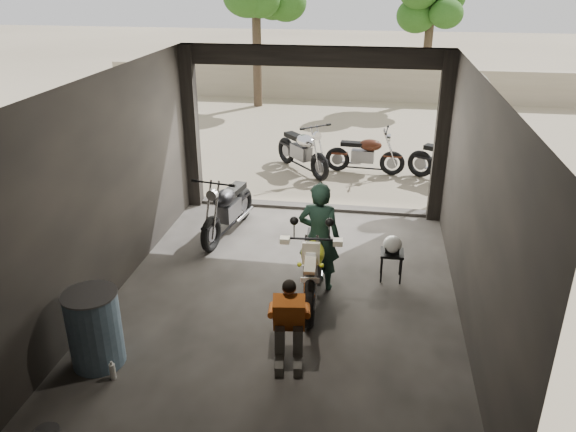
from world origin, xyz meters
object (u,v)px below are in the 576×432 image
(helmet, at_px, (392,244))
(mechanic, at_px, (289,326))
(outside_bike_b, at_px, (365,151))
(sign_post, at_px, (466,113))
(outside_bike_c, at_px, (451,158))
(left_bike, at_px, (228,204))
(stool, at_px, (392,256))
(main_bike, at_px, (313,260))
(outside_bike_a, at_px, (302,147))
(rider, at_px, (319,237))
(oil_drum, at_px, (95,330))

(helmet, bearing_deg, mechanic, -134.72)
(outside_bike_b, xyz_separation_m, sign_post, (2.00, -1.14, 1.25))
(outside_bike_c, bearing_deg, left_bike, 156.98)
(stool, bearing_deg, main_bike, -148.40)
(outside_bike_c, distance_m, stool, 4.77)
(main_bike, height_order, helmet, main_bike)
(outside_bike_a, xyz_separation_m, stool, (2.05, -4.85, -0.21))
(outside_bike_c, relative_size, mechanic, 1.75)
(outside_bike_b, xyz_separation_m, rider, (-0.51, -5.39, 0.30))
(main_bike, relative_size, sign_post, 0.72)
(stool, bearing_deg, outside_bike_c, 73.88)
(oil_drum, bearing_deg, outside_bike_b, 68.71)
(rider, xyz_separation_m, mechanic, (-0.16, -1.80, -0.34))
(sign_post, bearing_deg, mechanic, -118.49)
(outside_bike_b, relative_size, outside_bike_c, 0.92)
(mechanic, bearing_deg, left_bike, 108.10)
(main_bike, xyz_separation_m, left_bike, (-1.77, 1.90, -0.03))
(rider, xyz_separation_m, helmet, (1.08, 0.39, -0.23))
(outside_bike_c, height_order, helmet, outside_bike_c)
(outside_bike_b, xyz_separation_m, oil_drum, (-2.97, -7.61, -0.06))
(stool, bearing_deg, outside_bike_b, 96.66)
(main_bike, relative_size, outside_bike_b, 1.16)
(outside_bike_a, xyz_separation_m, rider, (0.96, -5.26, 0.23))
(outside_bike_a, distance_m, oil_drum, 7.62)
(rider, relative_size, helmet, 5.67)
(rider, height_order, helmet, rider)
(main_bike, xyz_separation_m, outside_bike_b, (0.56, 5.69, -0.08))
(outside_bike_b, relative_size, mechanic, 1.61)
(outside_bike_a, height_order, sign_post, sign_post)
(outside_bike_a, xyz_separation_m, oil_drum, (-1.50, -7.47, -0.13))
(outside_bike_a, relative_size, sign_post, 0.70)
(main_bike, distance_m, left_bike, 2.60)
(oil_drum, xyz_separation_m, sign_post, (4.97, 6.47, 1.31))
(left_bike, height_order, oil_drum, left_bike)
(left_bike, height_order, sign_post, sign_post)
(left_bike, relative_size, oil_drum, 1.81)
(rider, height_order, mechanic, rider)
(rider, height_order, oil_drum, rider)
(left_bike, xyz_separation_m, mechanic, (1.65, -3.41, -0.09))
(outside_bike_c, relative_size, stool, 3.63)
(main_bike, distance_m, mechanic, 1.51)
(rider, distance_m, sign_post, 5.02)
(helmet, bearing_deg, main_bike, -163.87)
(main_bike, xyz_separation_m, stool, (1.14, 0.70, -0.22))
(oil_drum, bearing_deg, stool, 36.49)
(mechanic, bearing_deg, oil_drum, -177.41)
(main_bike, height_order, rider, rider)
(rider, distance_m, mechanic, 1.84)
(stool, bearing_deg, helmet, -114.61)
(outside_bike_c, bearing_deg, sign_post, -144.33)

